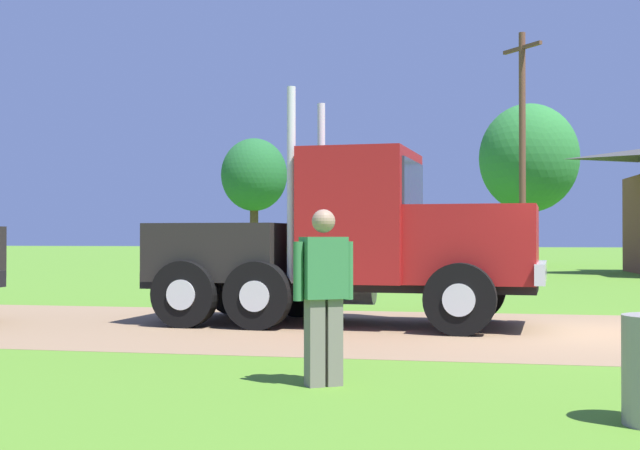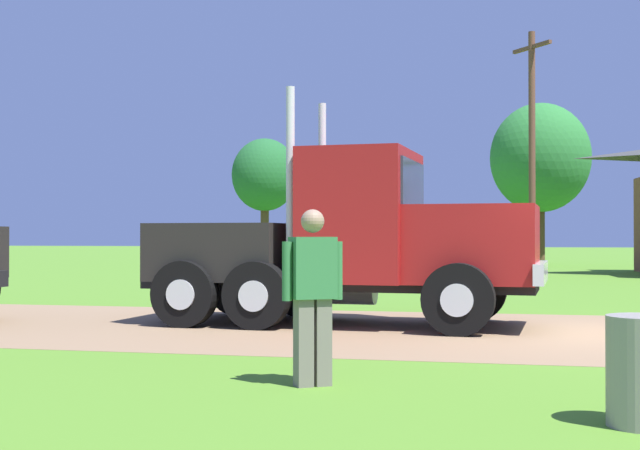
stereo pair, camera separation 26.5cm
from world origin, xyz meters
The scene contains 7 objects.
ground_plane centered at (0.00, 0.00, 0.00)m, with size 200.00×200.00×0.00m, color #538727.
dirt_track centered at (0.00, 0.00, 0.00)m, with size 120.00×6.70×0.01m, color #907151.
truck_foreground_white centered at (-3.84, 0.73, 1.34)m, with size 6.78×3.01×3.89m.
visitor_walking_mid centered at (-3.08, -5.28, 0.96)m, with size 0.55×0.45×1.76m.
utility_pole_near centered at (-0.51, 21.41, 4.98)m, with size 1.46×1.82×9.44m.
tree_left centered at (-13.98, 30.55, 4.63)m, with size 3.46×3.46×6.57m.
tree_mid centered at (0.07, 32.30, 5.43)m, with size 5.05×5.05×8.22m.
Camera 2 is at (-1.08, -13.86, 1.50)m, focal length 49.58 mm.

